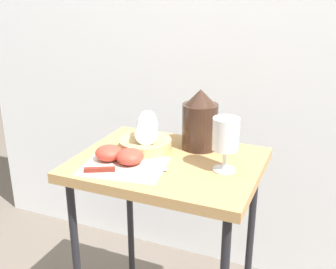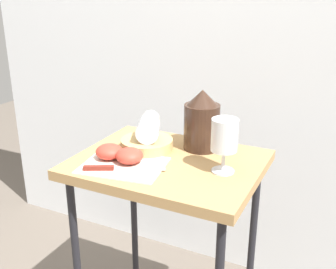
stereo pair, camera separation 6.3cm
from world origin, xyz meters
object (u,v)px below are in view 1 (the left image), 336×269
at_px(apple_half_right, 130,157).
at_px(knife, 113,170).
at_px(pitcher, 200,125).
at_px(wine_glass_tipped_near, 147,129).
at_px(basket_tray, 145,145).
at_px(table, 168,185).
at_px(wine_glass_upright, 226,137).
at_px(apple_half_left, 109,153).

bearing_deg(apple_half_right, knife, -106.74).
distance_m(pitcher, wine_glass_tipped_near, 0.17).
bearing_deg(wine_glass_tipped_near, basket_tray, -176.23).
xyz_separation_m(table, knife, (-0.11, -0.14, 0.09)).
xyz_separation_m(pitcher, wine_glass_upright, (0.12, -0.13, 0.02)).
height_order(wine_glass_tipped_near, apple_half_right, wine_glass_tipped_near).
xyz_separation_m(wine_glass_tipped_near, apple_half_left, (-0.07, -0.12, -0.04)).
height_order(table, wine_glass_tipped_near, wine_glass_tipped_near).
bearing_deg(apple_half_left, wine_glass_tipped_near, 60.52).
distance_m(wine_glass_upright, knife, 0.32).
height_order(wine_glass_tipped_near, knife, wine_glass_tipped_near).
xyz_separation_m(table, apple_half_right, (-0.09, -0.08, 0.11)).
bearing_deg(apple_half_right, basket_tray, 93.97).
bearing_deg(basket_tray, wine_glass_upright, -10.61).
distance_m(basket_tray, wine_glass_upright, 0.28).
height_order(pitcher, apple_half_left, pitcher).
xyz_separation_m(wine_glass_upright, wine_glass_tipped_near, (-0.26, 0.05, -0.03)).
xyz_separation_m(basket_tray, apple_half_left, (-0.06, -0.12, 0.01)).
bearing_deg(apple_half_right, pitcher, 54.80).
relative_size(basket_tray, wine_glass_upright, 1.06).
distance_m(wine_glass_upright, wine_glass_tipped_near, 0.27).
distance_m(wine_glass_tipped_near, knife, 0.19).
relative_size(table, wine_glass_tipped_near, 4.53).
relative_size(basket_tray, knife, 0.78).
bearing_deg(wine_glass_upright, apple_half_right, -165.19).
bearing_deg(wine_glass_tipped_near, pitcher, 29.80).
relative_size(pitcher, apple_half_right, 2.39).
relative_size(pitcher, knife, 0.91).
bearing_deg(basket_tray, knife, -93.41).
bearing_deg(table, wine_glass_upright, -2.38).
bearing_deg(wine_glass_upright, basket_tray, 169.39).
distance_m(apple_half_right, knife, 0.07).
height_order(apple_half_right, knife, apple_half_right).
height_order(basket_tray, wine_glass_upright, wine_glass_upright).
relative_size(wine_glass_upright, apple_half_right, 1.93).
relative_size(wine_glass_tipped_near, apple_half_left, 2.03).
bearing_deg(basket_tray, apple_half_left, -117.46).
height_order(pitcher, wine_glass_tipped_near, pitcher).
height_order(basket_tray, knife, basket_tray).
relative_size(wine_glass_upright, apple_half_left, 1.93).
height_order(wine_glass_upright, knife, wine_glass_upright).
xyz_separation_m(table, basket_tray, (-0.09, 0.04, 0.10)).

